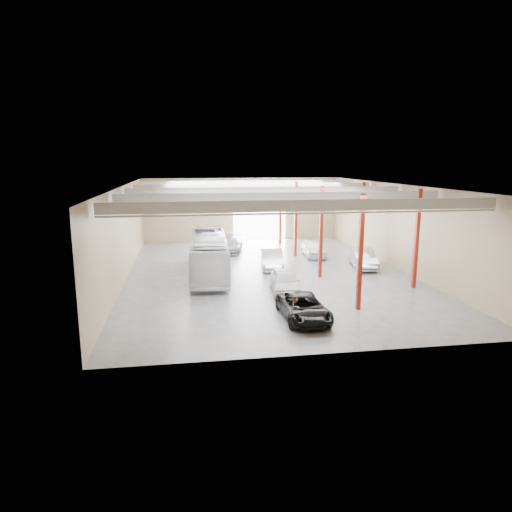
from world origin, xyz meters
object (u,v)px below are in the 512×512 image
object	(u,v)px
coach_bus	(209,255)
car_row_a	(285,281)
black_sedan	(303,308)
car_row_c	(231,245)
car_right_near	(363,259)
car_right_far	(314,248)
car_row_b	(272,259)

from	to	relation	value
coach_bus	car_row_a	bearing A→B (deg)	-46.97
black_sedan	car_row_c	xyz separation A→B (m)	(-2.05, 20.26, 0.01)
car_row_c	car_right_near	xyz separation A→B (m)	(10.30, -8.54, 0.08)
car_row_c	car_right_far	xyz separation A→B (m)	(7.50, -3.34, 0.05)
black_sedan	car_row_a	distance (m)	5.45
car_right_near	car_row_c	bearing A→B (deg)	149.39
black_sedan	car_right_near	xyz separation A→B (m)	(8.25, 11.72, 0.09)
coach_bus	car_row_c	world-z (taller)	coach_bus
black_sedan	car_right_near	size ratio (longest dim) A/B	1.06
coach_bus	car_row_a	size ratio (longest dim) A/B	2.49
car_row_a	car_right_far	xyz separation A→B (m)	(5.30, 11.47, -0.03)
car_row_a	car_right_near	distance (m)	10.24
car_row_a	car_right_far	bearing A→B (deg)	71.08
car_row_b	car_right_far	distance (m)	6.38
black_sedan	car_row_b	distance (m)	12.77
car_row_b	car_right_near	xyz separation A→B (m)	(7.63, -1.04, -0.02)
coach_bus	car_row_b	distance (m)	5.62
car_row_c	car_right_far	bearing A→B (deg)	-12.15
coach_bus	car_row_b	size ratio (longest dim) A/B	2.37
coach_bus	black_sedan	size ratio (longest dim) A/B	2.29
coach_bus	car_row_c	size ratio (longest dim) A/B	2.36
car_row_b	car_right_far	size ratio (longest dim) A/B	1.10
black_sedan	car_row_b	world-z (taller)	car_row_b
black_sedan	car_row_a	bearing A→B (deg)	87.70
coach_bus	car_right_far	bearing A→B (deg)	32.25
car_row_c	car_right_near	world-z (taller)	car_right_near
black_sedan	car_row_b	xyz separation A→B (m)	(0.62, 12.76, 0.11)
coach_bus	black_sedan	world-z (taller)	coach_bus
car_row_a	car_right_near	xyz separation A→B (m)	(8.10, 6.27, -0.00)
coach_bus	car_right_near	bearing A→B (deg)	5.15
black_sedan	car_row_c	world-z (taller)	car_row_c
coach_bus	car_row_b	bearing A→B (deg)	19.42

